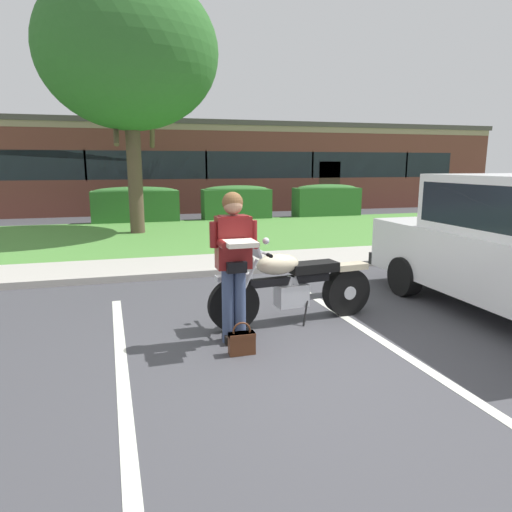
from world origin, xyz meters
The scene contains 14 objects.
ground_plane centered at (0.00, 0.00, 0.00)m, with size 140.00×140.00×0.00m, color #424247.
curb_strip centered at (0.00, 3.59, 0.06)m, with size 60.00×0.20×0.12m, color #B7B2A8.
concrete_walk centered at (0.00, 4.44, 0.04)m, with size 60.00×1.50×0.08m, color #B7B2A8.
grass_lawn centered at (0.00, 8.35, 0.03)m, with size 60.00×6.33×0.06m, color #518E3D.
stall_stripe_0 centered at (-1.88, 0.20, 0.00)m, with size 0.12×4.40×0.01m, color silver.
stall_stripe_1 centered at (1.00, 0.20, 0.00)m, with size 0.12×4.40×0.01m, color silver.
motorcycle centered at (0.31, 0.88, 0.49)m, with size 2.24×0.82×1.26m.
rider_person centered at (-0.63, 0.41, 1.01)m, with size 0.54×0.59×1.70m.
handbag centered at (-0.64, 0.05, 0.14)m, with size 0.28×0.13×0.36m.
shade_tree centered at (-1.55, 8.99, 4.91)m, with size 4.80×4.80×6.96m.
hedge_left centered at (-1.55, 11.74, 0.65)m, with size 2.89×0.90×1.24m.
hedge_center_left centered at (1.99, 11.74, 0.65)m, with size 2.46×0.90×1.24m.
hedge_center_right centered at (5.53, 11.74, 0.65)m, with size 2.51×0.90×1.24m.
brick_building centered at (1.31, 18.37, 1.88)m, with size 27.36×8.56×3.75m.
Camera 1 is at (-1.70, -4.39, 2.00)m, focal length 31.86 mm.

